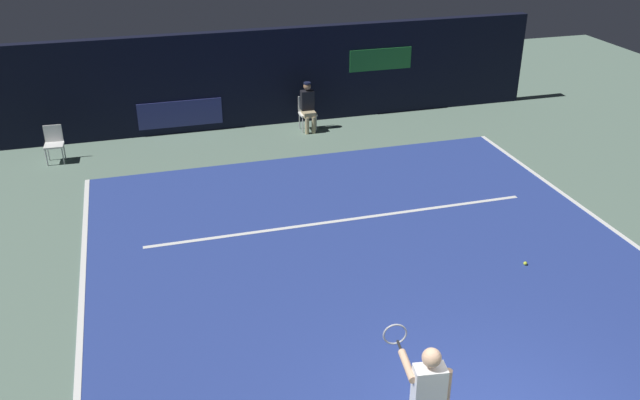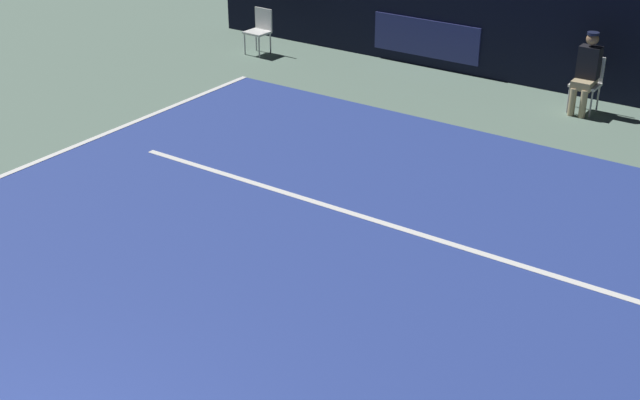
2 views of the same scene
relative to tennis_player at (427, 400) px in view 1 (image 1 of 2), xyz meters
The scene contains 10 objects.
ground_plane 4.49m from the tennis_player, 76.96° to the left, with size 29.98×29.98×0.00m, color slate.
court_surface 4.49m from the tennis_player, 76.96° to the left, with size 10.08×10.71×0.01m, color navy.
line_sideline_left 7.41m from the tennis_player, 35.54° to the left, with size 0.10×10.71×0.01m, color white.
line_sideline_right 5.93m from the tennis_player, 133.13° to the left, with size 0.10×10.71×0.01m, color white.
line_service 6.30m from the tennis_player, 80.85° to the left, with size 7.86×0.10×0.01m, color white.
back_wall 12.29m from the tennis_player, 85.39° to the left, with size 14.90×0.33×2.60m.
tennis_player is the anchor object (origin of this frame).
line_judge_on_chair 11.50m from the tennis_player, 81.61° to the left, with size 0.44×0.53×1.32m.
courtside_chair_near 11.98m from the tennis_player, 113.22° to the left, with size 0.46×0.43×0.88m.
tennis_ball 5.20m from the tennis_player, 45.15° to the left, with size 0.07×0.07×0.07m, color #CCE033.
Camera 1 is at (-3.79, -5.26, 6.44)m, focal length 38.17 mm.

